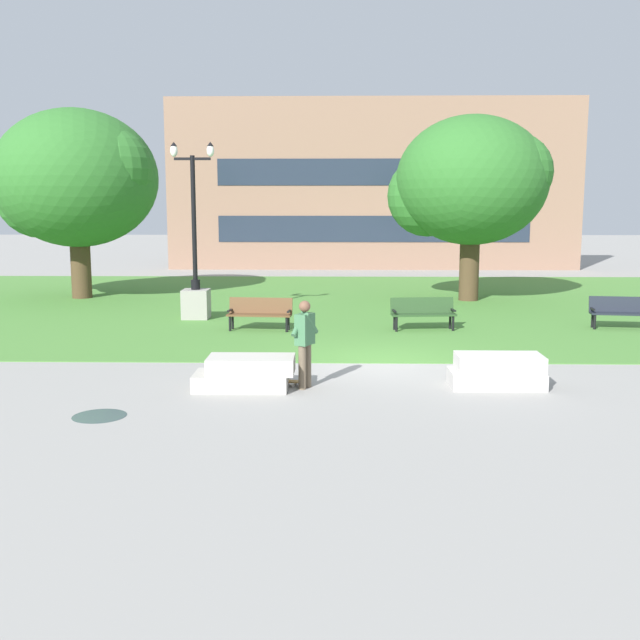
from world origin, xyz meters
name	(u,v)px	position (x,y,z in m)	size (l,w,h in m)	color
ground_plane	(385,364)	(0.00, 0.00, 0.00)	(140.00, 140.00, 0.00)	gray
grass_lawn	(366,304)	(0.00, 10.00, 0.01)	(40.00, 20.00, 0.02)	#4C8438
concrete_block_center	(246,374)	(-2.83, -2.38, 0.31)	(1.93, 0.90, 0.64)	#B2ADA3
concrete_block_left	(497,371)	(2.05, -2.10, 0.31)	(1.80, 0.90, 0.64)	#BCB7B2
person_skateboarder	(305,339)	(-1.69, -2.28, 0.97)	(0.53, 0.53, 1.71)	brown
skateboard	(284,381)	(-2.13, -2.06, 0.09)	(1.04, 0.37, 0.14)	olive
puddle	(100,416)	(-5.07, -4.29, 0.00)	(0.90, 0.90, 0.01)	#47515B
park_bench_near_left	(423,311)	(1.36, 4.48, 0.54)	(1.84, 0.71, 0.90)	#284723
park_bench_near_right	(260,312)	(-3.23, 4.33, 0.54)	(1.84, 0.70, 0.90)	brown
park_bench_far_left	(623,311)	(7.05, 4.78, 0.54)	(1.85, 0.75, 0.90)	#1E232D
lamp_post_center	(196,284)	(-5.42, 6.44, 1.09)	(1.32, 0.80, 5.35)	gray
tree_far_left	(75,180)	(-10.76, 11.51, 4.39)	(6.25, 5.95, 6.97)	#4C3823
tree_far_right	(470,182)	(3.72, 11.08, 4.29)	(5.72, 5.45, 6.66)	#4C3823
building_facade_distant	(374,185)	(0.93, 24.50, 4.55)	(22.23, 1.03, 9.11)	#8E6B56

